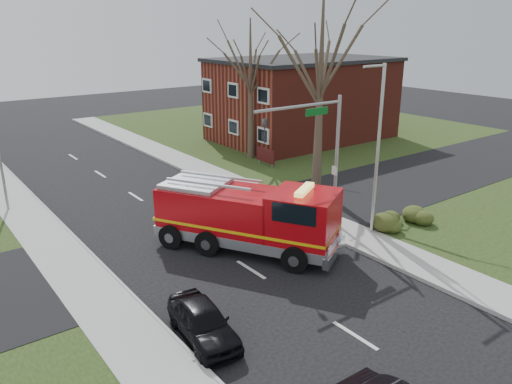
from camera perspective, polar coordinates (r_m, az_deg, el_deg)
ground at (r=21.80m, az=-0.59°, el=-8.88°), size 120.00×120.00×0.00m
sidewalk_right at (r=25.57m, az=10.73°, el=-4.72°), size 2.40×80.00×0.15m
sidewalk_left at (r=19.26m, az=-16.07°, el=-13.47°), size 2.40×80.00×0.15m
cross_street_right at (r=40.34m, az=22.34°, el=2.90°), size 30.00×8.00×0.15m
brick_building at (r=45.77m, az=5.35°, el=10.53°), size 15.40×10.40×7.25m
health_center_sign at (r=36.80m, az=1.08°, el=4.20°), size 0.12×2.00×1.40m
hedge_corner at (r=26.84m, az=16.43°, el=-2.87°), size 2.80×2.00×0.90m
bare_tree_near at (r=30.18m, az=7.41°, el=13.45°), size 6.00×6.00×12.00m
bare_tree_far at (r=38.10m, az=-0.63°, el=13.26°), size 5.25×5.25×10.50m
traffic_signal_mast at (r=24.45m, az=7.21°, el=5.82°), size 5.29×0.18×6.80m
streetlight_pole at (r=24.55m, az=13.71°, el=5.12°), size 1.48×0.16×8.40m
fire_engine at (r=23.13m, az=-0.80°, el=-3.04°), size 6.67×8.67×3.38m
parked_car_maroon at (r=17.31m, az=-6.06°, el=-14.55°), size 1.99×3.90×1.27m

